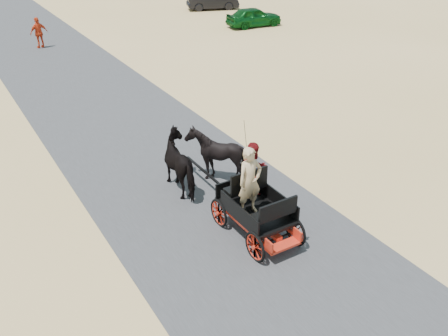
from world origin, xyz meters
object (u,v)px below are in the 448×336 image
carriage (256,222)px  pedestrian (39,33)px  car_a (254,17)px  car_b (213,1)px  horse_left (183,163)px  horse_right (216,155)px

carriage → pedestrian: bearing=91.1°
pedestrian → car_a: 13.55m
pedestrian → car_b: size_ratio=0.44×
car_a → car_b: car_b is taller
carriage → pedestrian: size_ratio=1.39×
carriage → car_b: bearing=62.0°
horse_left → horse_right: (1.10, 0.00, 0.00)m
pedestrian → car_b: 14.46m
horse_right → pedestrian: 18.17m
horse_right → horse_left: bearing=0.0°
carriage → car_a: bearing=55.8°
horse_right → car_a: 20.36m
carriage → pedestrian: pedestrian is taller
car_a → pedestrian: bearing=87.0°
horse_right → car_b: horse_right is taller
carriage → car_a: car_a is taller
carriage → car_b: (13.44, 25.32, 0.28)m
car_b → carriage: bearing=171.0°
pedestrian → car_a: bearing=160.4°
horse_left → car_b: size_ratio=0.51×
car_b → pedestrian: bearing=125.7°
horse_left → car_a: size_ratio=0.54×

